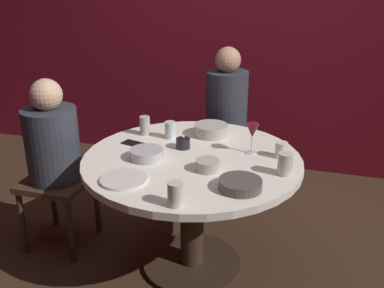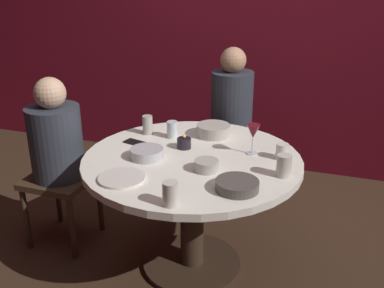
{
  "view_description": "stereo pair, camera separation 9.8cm",
  "coord_description": "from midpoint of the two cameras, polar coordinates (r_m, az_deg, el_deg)",
  "views": [
    {
      "loc": [
        0.64,
        -2.19,
        1.74
      ],
      "look_at": [
        0.0,
        0.0,
        0.81
      ],
      "focal_mm": 41.72,
      "sensor_mm": 36.0,
      "label": 1
    },
    {
      "loc": [
        0.74,
        -2.16,
        1.74
      ],
      "look_at": [
        0.0,
        0.0,
        0.81
      ],
      "focal_mm": 41.72,
      "sensor_mm": 36.0,
      "label": 2
    }
  ],
  "objects": [
    {
      "name": "cup_far_edge",
      "position": [
        1.99,
        -1.38,
        -6.4
      ],
      "size": [
        0.07,
        0.07,
        0.11
      ],
      "primitive_type": "cylinder",
      "color": "beige",
      "rests_on": "dining_table"
    },
    {
      "name": "dining_table",
      "position": [
        2.56,
        1.09,
        -5.13
      ],
      "size": [
        1.23,
        1.23,
        0.73
      ],
      "color": "silver",
      "rests_on": "ground"
    },
    {
      "name": "bowl_sauce_side",
      "position": [
        2.8,
        3.74,
        1.77
      ],
      "size": [
        0.21,
        0.21,
        0.07
      ],
      "primitive_type": "cylinder",
      "color": "#B2ADA3",
      "rests_on": "dining_table"
    },
    {
      "name": "cup_near_candle",
      "position": [
        2.31,
        12.86,
        -2.73
      ],
      "size": [
        0.08,
        0.08,
        0.12
      ],
      "primitive_type": "cylinder",
      "color": "beige",
      "rests_on": "dining_table"
    },
    {
      "name": "cup_center_front",
      "position": [
        2.82,
        -4.72,
        2.44
      ],
      "size": [
        0.06,
        0.06,
        0.12
      ],
      "primitive_type": "cylinder",
      "color": "#B2ADA3",
      "rests_on": "dining_table"
    },
    {
      "name": "back_wall",
      "position": [
        3.92,
        8.92,
        15.5
      ],
      "size": [
        6.0,
        0.1,
        2.6
      ],
      "primitive_type": "cube",
      "color": "maroon",
      "rests_on": "ground"
    },
    {
      "name": "cell_phone",
      "position": [
        2.7,
        -6.24,
        0.18
      ],
      "size": [
        0.15,
        0.1,
        0.01
      ],
      "primitive_type": "cube",
      "rotation": [
        0.0,
        0.0,
        4.46
      ],
      "color": "black",
      "rests_on": "dining_table"
    },
    {
      "name": "ground_plane",
      "position": [
        2.86,
        1.01,
        -15.17
      ],
      "size": [
        8.0,
        8.0,
        0.0
      ],
      "primitive_type": "plane",
      "color": "#382619"
    },
    {
      "name": "cup_by_left_diner",
      "position": [
        2.75,
        -1.52,
        1.85
      ],
      "size": [
        0.07,
        0.07,
        0.1
      ],
      "primitive_type": "cylinder",
      "color": "silver",
      "rests_on": "dining_table"
    },
    {
      "name": "wine_glass",
      "position": [
        2.52,
        8.93,
        1.43
      ],
      "size": [
        0.08,
        0.08,
        0.18
      ],
      "color": "silver",
      "rests_on": "dining_table"
    },
    {
      "name": "seated_diner_back",
      "position": [
        3.3,
        5.92,
        4.33
      ],
      "size": [
        0.4,
        0.4,
        1.19
      ],
      "rotation": [
        0.0,
        0.0,
        4.71
      ],
      "color": "#3F2D1E",
      "rests_on": "ground"
    },
    {
      "name": "bowl_salad_center",
      "position": [
        2.33,
        3.06,
        -2.76
      ],
      "size": [
        0.13,
        0.13,
        0.06
      ],
      "primitive_type": "cylinder",
      "color": "#B2ADA3",
      "rests_on": "dining_table"
    },
    {
      "name": "seated_diner_left",
      "position": [
        2.88,
        -16.06,
        0.05
      ],
      "size": [
        0.4,
        0.4,
        1.11
      ],
      "rotation": [
        0.0,
        0.0,
        6.28
      ],
      "color": "#3F2D1E",
      "rests_on": "ground"
    },
    {
      "name": "dinner_plate",
      "position": [
        2.26,
        -7.75,
        -4.36
      ],
      "size": [
        0.24,
        0.24,
        0.01
      ],
      "primitive_type": "cylinder",
      "color": "silver",
      "rests_on": "dining_table"
    },
    {
      "name": "candle_holder",
      "position": [
        2.6,
        0.05,
        0.12
      ],
      "size": [
        0.08,
        0.08,
        0.08
      ],
      "color": "black",
      "rests_on": "dining_table"
    },
    {
      "name": "cup_by_right_diner",
      "position": [
        2.52,
        12.53,
        -0.93
      ],
      "size": [
        0.07,
        0.07,
        0.09
      ],
      "primitive_type": "cylinder",
      "color": "silver",
      "rests_on": "dining_table"
    },
    {
      "name": "bowl_serving_large",
      "position": [
        2.48,
        -4.68,
        -1.19
      ],
      "size": [
        0.19,
        0.19,
        0.06
      ],
      "primitive_type": "cylinder",
      "color": "#B7B7BC",
      "rests_on": "dining_table"
    },
    {
      "name": "bowl_small_white",
      "position": [
        2.15,
        7.08,
        -5.27
      ],
      "size": [
        0.21,
        0.21,
        0.05
      ],
      "primitive_type": "cylinder",
      "color": "#4C4742",
      "rests_on": "dining_table"
    }
  ]
}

